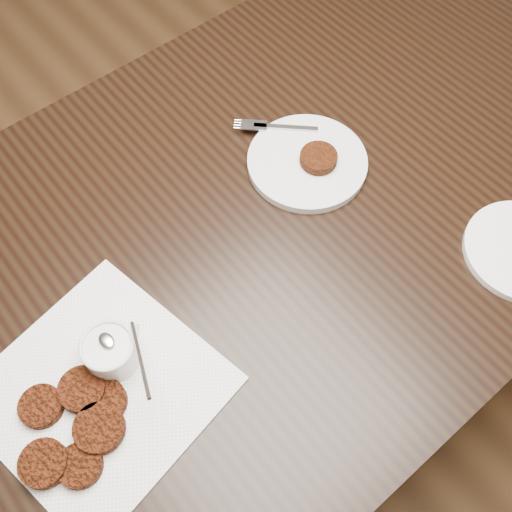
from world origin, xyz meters
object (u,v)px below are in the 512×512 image
(sauce_ramekin, at_px, (106,344))
(plate_with_patty, at_px, (307,159))
(napkin, at_px, (100,390))
(table, at_px, (287,285))

(sauce_ramekin, bearing_deg, plate_with_patty, 11.20)
(napkin, relative_size, plate_with_patty, 1.43)
(table, bearing_deg, sauce_ramekin, -171.72)
(table, bearing_deg, napkin, -169.20)
(napkin, distance_m, sauce_ramekin, 0.08)
(napkin, bearing_deg, plate_with_patty, 13.18)
(napkin, relative_size, sauce_ramekin, 2.75)
(table, distance_m, plate_with_patty, 0.40)
(napkin, bearing_deg, table, 10.80)
(table, relative_size, sauce_ramekin, 12.67)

